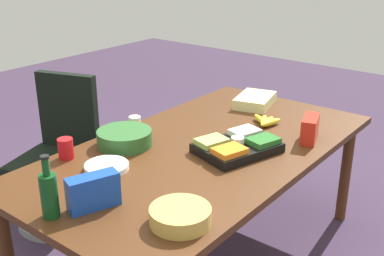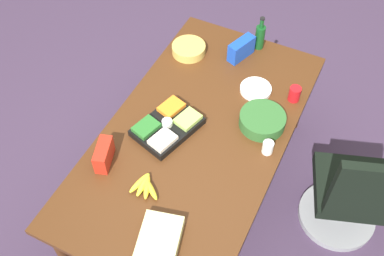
{
  "view_description": "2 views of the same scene",
  "coord_description": "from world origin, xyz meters",
  "px_view_note": "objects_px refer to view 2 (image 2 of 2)",
  "views": [
    {
      "loc": [
        -1.94,
        -1.45,
        1.81
      ],
      "look_at": [
        0.01,
        0.09,
        0.83
      ],
      "focal_mm": 44.97,
      "sensor_mm": 36.0,
      "label": 1
    },
    {
      "loc": [
        1.69,
        0.79,
        3.14
      ],
      "look_at": [
        0.0,
        -0.03,
        0.77
      ],
      "focal_mm": 43.47,
      "sensor_mm": 36.0,
      "label": 2
    }
  ],
  "objects_px": {
    "salad_bowl": "(262,120)",
    "paper_cup": "(268,147)",
    "paper_plate_stack": "(256,89)",
    "red_solo_cup": "(295,94)",
    "veggie_tray": "(167,126)",
    "wine_bottle": "(260,36)",
    "banana_bunch": "(145,186)",
    "chip_bag_red": "(104,155)",
    "sheet_cake": "(159,242)",
    "office_chair": "(350,198)",
    "chip_bowl": "(189,49)",
    "conference_table": "(197,139)",
    "chip_bag_blue": "(241,49)"
  },
  "relations": [
    {
      "from": "wine_bottle",
      "to": "chip_bag_red",
      "type": "bearing_deg",
      "value": -18.74
    },
    {
      "from": "salad_bowl",
      "to": "office_chair",
      "type": "bearing_deg",
      "value": 86.33
    },
    {
      "from": "conference_table",
      "to": "chip_bowl",
      "type": "distance_m",
      "value": 0.78
    },
    {
      "from": "sheet_cake",
      "to": "paper_plate_stack",
      "type": "bearing_deg",
      "value": 177.49
    },
    {
      "from": "paper_plate_stack",
      "to": "salad_bowl",
      "type": "relative_size",
      "value": 0.72
    },
    {
      "from": "conference_table",
      "to": "paper_cup",
      "type": "relative_size",
      "value": 23.4
    },
    {
      "from": "paper_plate_stack",
      "to": "chip_bowl",
      "type": "bearing_deg",
      "value": -103.84
    },
    {
      "from": "chip_bag_blue",
      "to": "paper_plate_stack",
      "type": "bearing_deg",
      "value": 39.39
    },
    {
      "from": "salad_bowl",
      "to": "paper_cup",
      "type": "xyz_separation_m",
      "value": [
        0.19,
        0.11,
        0.0
      ]
    },
    {
      "from": "office_chair",
      "to": "wine_bottle",
      "type": "distance_m",
      "value": 1.33
    },
    {
      "from": "office_chair",
      "to": "wine_bottle",
      "type": "bearing_deg",
      "value": -127.11
    },
    {
      "from": "salad_bowl",
      "to": "paper_plate_stack",
      "type": "bearing_deg",
      "value": -151.31
    },
    {
      "from": "conference_table",
      "to": "salad_bowl",
      "type": "bearing_deg",
      "value": 124.89
    },
    {
      "from": "chip_bowl",
      "to": "banana_bunch",
      "type": "distance_m",
      "value": 1.21
    },
    {
      "from": "paper_plate_stack",
      "to": "red_solo_cup",
      "type": "height_order",
      "value": "red_solo_cup"
    },
    {
      "from": "chip_bag_red",
      "to": "salad_bowl",
      "type": "xyz_separation_m",
      "value": [
        -0.7,
        0.77,
        -0.03
      ]
    },
    {
      "from": "paper_plate_stack",
      "to": "chip_bowl",
      "type": "height_order",
      "value": "chip_bowl"
    },
    {
      "from": "office_chair",
      "to": "salad_bowl",
      "type": "distance_m",
      "value": 0.81
    },
    {
      "from": "wine_bottle",
      "to": "banana_bunch",
      "type": "distance_m",
      "value": 1.48
    },
    {
      "from": "conference_table",
      "to": "banana_bunch",
      "type": "distance_m",
      "value": 0.53
    },
    {
      "from": "paper_plate_stack",
      "to": "wine_bottle",
      "type": "relative_size",
      "value": 0.8
    },
    {
      "from": "chip_bag_blue",
      "to": "salad_bowl",
      "type": "bearing_deg",
      "value": 34.47
    },
    {
      "from": "conference_table",
      "to": "banana_bunch",
      "type": "xyz_separation_m",
      "value": [
        0.51,
        -0.09,
        0.09
      ]
    },
    {
      "from": "paper_plate_stack",
      "to": "banana_bunch",
      "type": "xyz_separation_m",
      "value": [
        1.03,
        -0.3,
        0.01
      ]
    },
    {
      "from": "chip_bag_blue",
      "to": "paper_cup",
      "type": "relative_size",
      "value": 2.44
    },
    {
      "from": "red_solo_cup",
      "to": "wine_bottle",
      "type": "xyz_separation_m",
      "value": [
        -0.4,
        -0.41,
        0.05
      ]
    },
    {
      "from": "conference_table",
      "to": "paper_cup",
      "type": "height_order",
      "value": "paper_cup"
    },
    {
      "from": "salad_bowl",
      "to": "paper_cup",
      "type": "bearing_deg",
      "value": 29.59
    },
    {
      "from": "banana_bunch",
      "to": "paper_cup",
      "type": "xyz_separation_m",
      "value": [
        -0.57,
        0.56,
        0.02
      ]
    },
    {
      "from": "sheet_cake",
      "to": "veggie_tray",
      "type": "bearing_deg",
      "value": -155.38
    },
    {
      "from": "red_solo_cup",
      "to": "chip_bag_red",
      "type": "bearing_deg",
      "value": -41.29
    },
    {
      "from": "paper_plate_stack",
      "to": "veggie_tray",
      "type": "relative_size",
      "value": 0.45
    },
    {
      "from": "red_solo_cup",
      "to": "paper_cup",
      "type": "xyz_separation_m",
      "value": [
        0.5,
        -0.01,
        -0.01
      ]
    },
    {
      "from": "chip_bag_red",
      "to": "office_chair",
      "type": "bearing_deg",
      "value": 114.11
    },
    {
      "from": "banana_bunch",
      "to": "paper_cup",
      "type": "height_order",
      "value": "paper_cup"
    },
    {
      "from": "chip_bag_blue",
      "to": "banana_bunch",
      "type": "xyz_separation_m",
      "value": [
        1.31,
        -0.08,
        -0.05
      ]
    },
    {
      "from": "chip_bag_red",
      "to": "veggie_tray",
      "type": "bearing_deg",
      "value": 149.68
    },
    {
      "from": "red_solo_cup",
      "to": "banana_bunch",
      "type": "relative_size",
      "value": 0.57
    },
    {
      "from": "chip_bag_red",
      "to": "salad_bowl",
      "type": "distance_m",
      "value": 1.04
    },
    {
      "from": "salad_bowl",
      "to": "chip_bag_blue",
      "type": "bearing_deg",
      "value": -145.53
    },
    {
      "from": "wine_bottle",
      "to": "office_chair",
      "type": "bearing_deg",
      "value": 52.89
    },
    {
      "from": "paper_plate_stack",
      "to": "sheet_cake",
      "type": "height_order",
      "value": "sheet_cake"
    },
    {
      "from": "paper_cup",
      "to": "salad_bowl",
      "type": "bearing_deg",
      "value": -150.41
    },
    {
      "from": "conference_table",
      "to": "paper_plate_stack",
      "type": "bearing_deg",
      "value": 157.92
    },
    {
      "from": "red_solo_cup",
      "to": "veggie_tray",
      "type": "relative_size",
      "value": 0.23
    },
    {
      "from": "veggie_tray",
      "to": "banana_bunch",
      "type": "relative_size",
      "value": 2.51
    },
    {
      "from": "wine_bottle",
      "to": "paper_cup",
      "type": "distance_m",
      "value": 0.99
    },
    {
      "from": "red_solo_cup",
      "to": "wine_bottle",
      "type": "height_order",
      "value": "wine_bottle"
    },
    {
      "from": "paper_plate_stack",
      "to": "banana_bunch",
      "type": "bearing_deg",
      "value": -16.42
    },
    {
      "from": "sheet_cake",
      "to": "office_chair",
      "type": "bearing_deg",
      "value": 137.84
    }
  ]
}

